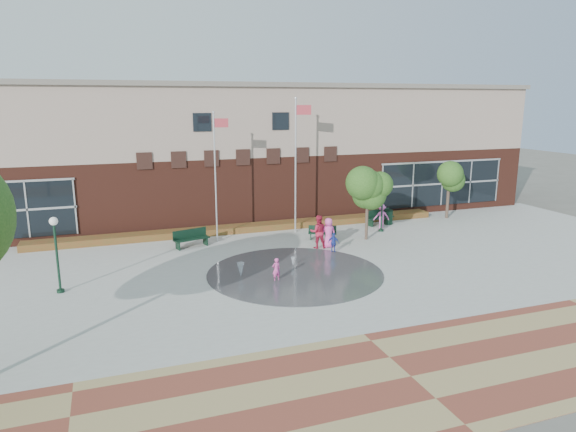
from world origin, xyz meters
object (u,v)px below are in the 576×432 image
object	(u,v)px
flagpole_left	(216,171)
flagpole_right	(296,158)
trash_can	(388,217)
child_splash	(276,269)
bench_left	(192,242)

from	to	relation	value
flagpole_left	flagpole_right	bearing A→B (deg)	14.75
flagpole_left	trash_can	world-z (taller)	flagpole_left
flagpole_right	child_splash	distance (m)	9.89
bench_left	trash_can	distance (m)	13.29
flagpole_right	bench_left	bearing A→B (deg)	-156.31
flagpole_right	trash_can	world-z (taller)	flagpole_right
bench_left	trash_can	size ratio (longest dim) A/B	2.15
flagpole_left	child_splash	bearing A→B (deg)	-73.30
trash_can	child_splash	distance (m)	13.13
flagpole_right	bench_left	size ratio (longest dim) A/B	3.94
flagpole_right	trash_can	bearing A→B (deg)	11.44
flagpole_left	child_splash	world-z (taller)	flagpole_left
trash_can	child_splash	xyz separation A→B (m)	(-10.47, -7.92, 0.05)
trash_can	bench_left	bearing A→B (deg)	-175.13
flagpole_left	bench_left	distance (m)	4.25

